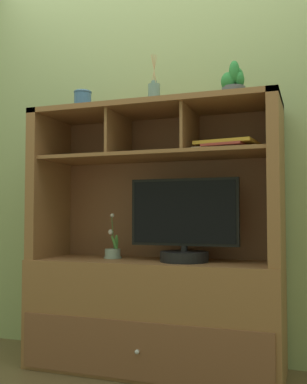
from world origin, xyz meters
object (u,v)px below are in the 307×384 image
object	(u,v)px
potted_succulent	(234,84)
potted_orchid	(113,251)
media_console	(154,284)
magazine_stack_left	(227,146)
ceramic_vase	(83,102)
tv_monitor	(184,228)
diffuser_bottle	(154,95)

from	to	relation	value
potted_succulent	potted_orchid	bearing A→B (deg)	177.14
media_console	potted_orchid	bearing A→B (deg)	175.51
magazine_stack_left	potted_succulent	size ratio (longest dim) A/B	1.73
potted_orchid	ceramic_vase	bearing A→B (deg)	-173.59
media_console	ceramic_vase	size ratio (longest dim) A/B	11.14
tv_monitor	diffuser_bottle	distance (m)	0.78
potted_orchid	diffuser_bottle	bearing A→B (deg)	-3.92
media_console	potted_orchid	xyz separation A→B (m)	(-0.26, 0.02, 0.17)
potted_orchid	diffuser_bottle	xyz separation A→B (m)	(0.26, -0.02, 0.90)
media_console	diffuser_bottle	xyz separation A→B (m)	(0.00, 0.00, 1.07)
ceramic_vase	potted_succulent	bearing A→B (deg)	-0.89
diffuser_bottle	potted_succulent	distance (m)	0.46
potted_orchid	ceramic_vase	world-z (taller)	ceramic_vase
potted_orchid	potted_succulent	world-z (taller)	potted_succulent
tv_monitor	potted_orchid	size ratio (longest dim) A/B	2.27
media_console	magazine_stack_left	xyz separation A→B (m)	(0.42, -0.03, 0.75)
tv_monitor	potted_orchid	world-z (taller)	tv_monitor
media_console	tv_monitor	world-z (taller)	media_console
magazine_stack_left	ceramic_vase	world-z (taller)	ceramic_vase
ceramic_vase	media_console	bearing A→B (deg)	0.15
tv_monitor	diffuser_bottle	world-z (taller)	diffuser_bottle
media_console	potted_orchid	world-z (taller)	media_console
media_console	tv_monitor	size ratio (longest dim) A/B	2.46
tv_monitor	diffuser_bottle	size ratio (longest dim) A/B	1.96
tv_monitor	magazine_stack_left	bearing A→B (deg)	1.20
tv_monitor	magazine_stack_left	distance (m)	0.49
diffuser_bottle	ceramic_vase	distance (m)	0.46
media_console	tv_monitor	distance (m)	0.37
media_console	magazine_stack_left	size ratio (longest dim) A/B	4.22
tv_monitor	ceramic_vase	bearing A→B (deg)	176.76
magazine_stack_left	media_console	bearing A→B (deg)	175.60
tv_monitor	magazine_stack_left	size ratio (longest dim) A/B	1.71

